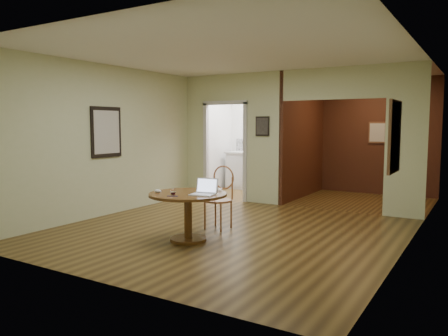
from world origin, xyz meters
The scene contains 11 objects.
floor centered at (0.00, 0.00, 0.00)m, with size 5.00×5.00×0.00m, color #3F2C12.
room_shell centered at (-0.47, 3.10, 1.29)m, with size 5.20×7.50×5.00m.
dining_table centered at (-0.19, -0.70, 0.50)m, with size 1.09×1.09×0.68m.
chair centered at (-0.21, 0.19, 0.55)m, with size 0.43×0.43×0.99m.
open_laptop centered at (0.09, -0.70, 0.74)m, with size 0.34×0.32×0.22m.
closed_laptop centered at (-0.03, -0.37, 0.70)m, with size 0.34×0.22×0.03m, color silver.
mouse centered at (-0.56, -0.90, 0.70)m, with size 0.11×0.06×0.05m, color white.
wine_glass centered at (-0.28, -0.92, 0.73)m, with size 0.08×0.08×0.09m, color white, non-canonical shape.
pen centered at (-0.20, -1.04, 0.69)m, with size 0.01×0.01×0.15m, color #0C1155.
kitchen_cabinet centered at (-1.35, 4.20, 0.47)m, with size 2.06×0.60×0.94m.
grocery_bag centered at (-0.64, 4.20, 1.07)m, with size 0.27×0.23×0.27m, color beige.
Camera 1 is at (3.36, -5.59, 1.63)m, focal length 35.00 mm.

